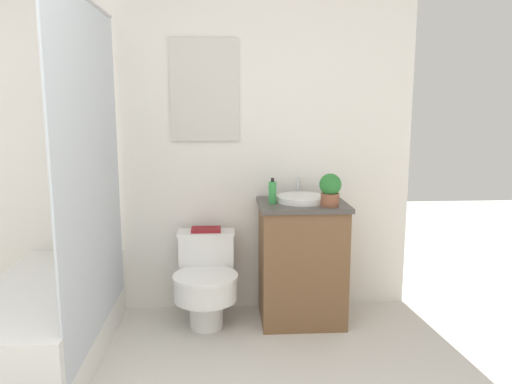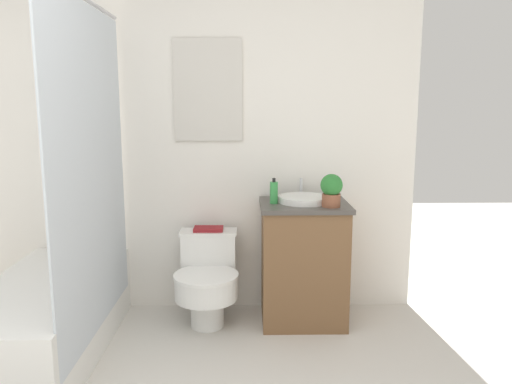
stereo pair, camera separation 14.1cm
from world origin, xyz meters
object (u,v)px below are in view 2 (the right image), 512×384
Objects in this scene: potted_plant at (331,190)px; book_on_tank at (208,229)px; toilet at (207,278)px; soap_bottle at (274,192)px; sink at (304,199)px.

potted_plant reaches higher than book_on_tank.
toilet is 0.71m from soap_bottle.
sink is at bearing 10.73° from soap_bottle.
potted_plant is 1.05× the size of book_on_tank.
potted_plant is at bearing -7.13° from toilet.
sink is at bearing 135.42° from potted_plant.
soap_bottle reaches higher than sink.
toilet is 0.33m from book_on_tank.
sink reaches higher than toilet.
toilet is 3.60× the size of soap_bottle.
potted_plant reaches higher than sink.
potted_plant is at bearing -44.58° from sink.
soap_bottle is at bearing 162.21° from potted_plant.
potted_plant is at bearing -17.32° from book_on_tank.
book_on_tank reaches higher than toilet.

